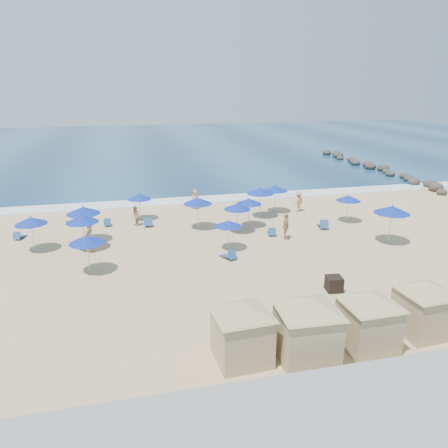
{
  "coord_description": "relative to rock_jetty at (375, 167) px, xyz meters",
  "views": [
    {
      "loc": [
        -7.06,
        -23.48,
        10.41
      ],
      "look_at": [
        -0.72,
        3.0,
        1.62
      ],
      "focal_mm": 35.0,
      "sensor_mm": 36.0,
      "label": 1
    }
  ],
  "objects": [
    {
      "name": "umbrella_1",
      "position": [
        -33.73,
        -20.24,
        1.76
      ],
      "size": [
        2.15,
        2.15,
        2.45
      ],
      "color": "#A5A8AD",
      "rests_on": "ground"
    },
    {
      "name": "umbrella_2",
      "position": [
        -33.73,
        -18.74,
        1.92
      ],
      "size": [
        2.31,
        2.31,
        2.63
      ],
      "color": "#A5A8AD",
      "rests_on": "ground"
    },
    {
      "name": "cabana_0",
      "position": [
        -26.95,
        -34.15,
        1.23
      ],
      "size": [
        4.42,
        4.42,
        2.78
      ],
      "color": "tan",
      "rests_on": "ground"
    },
    {
      "name": "umbrella_3",
      "position": [
        -33.22,
        -24.11,
        1.68
      ],
      "size": [
        2.07,
        2.07,
        2.35
      ],
      "color": "#A5A8AD",
      "rests_on": "ground"
    },
    {
      "name": "umbrella_8",
      "position": [
        -23.11,
        -19.18,
        1.61
      ],
      "size": [
        1.99,
        1.99,
        2.27
      ],
      "color": "#A5A8AD",
      "rests_on": "ground"
    },
    {
      "name": "beach_chair_1",
      "position": [
        -32.37,
        -15.3,
        -0.14
      ],
      "size": [
        0.59,
        1.21,
        0.65
      ],
      "color": "#254888",
      "rests_on": "ground"
    },
    {
      "name": "seawall",
      "position": [
        -24.01,
        -38.4,
        0.29
      ],
      "size": [
        160.0,
        6.1,
        1.22
      ],
      "color": "gray",
      "rests_on": "ground"
    },
    {
      "name": "umbrella_9",
      "position": [
        -20.29,
        -15.91,
        1.84
      ],
      "size": [
        2.23,
        2.23,
        2.54
      ],
      "color": "#A5A8AD",
      "rests_on": "ground"
    },
    {
      "name": "ground",
      "position": [
        -24.01,
        -24.9,
        -0.36
      ],
      "size": [
        160.0,
        160.0,
        0.0
      ],
      "primitive_type": "plane",
      "color": "tan",
      "rests_on": "ground"
    },
    {
      "name": "beachgoer_4",
      "position": [
        -24.99,
        -12.19,
        0.48
      ],
      "size": [
        0.76,
        0.95,
        1.69
      ],
      "primitive_type": "imported",
      "rotation": [
        0.0,
        0.0,
        5.02
      ],
      "color": "tan",
      "rests_on": "ground"
    },
    {
      "name": "trash_bin",
      "position": [
        -20.61,
        -29.5,
        0.04
      ],
      "size": [
        0.9,
        0.9,
        0.8
      ],
      "primitive_type": "cube",
      "rotation": [
        0.0,
        0.0,
        -0.13
      ],
      "color": "black",
      "rests_on": "ground"
    },
    {
      "name": "umbrella_0",
      "position": [
        -36.9,
        -19.7,
        1.7
      ],
      "size": [
        2.09,
        2.09,
        2.38
      ],
      "color": "#A5A8AD",
      "rests_on": "ground"
    },
    {
      "name": "beach_chair_0",
      "position": [
        -38.35,
        -16.98,
        -0.15
      ],
      "size": [
        0.82,
        1.23,
        0.62
      ],
      "color": "#254888",
      "rests_on": "ground"
    },
    {
      "name": "umbrella_12",
      "position": [
        -18.63,
        -14.82,
        1.72
      ],
      "size": [
        2.1,
        2.1,
        2.4
      ],
      "color": "#A5A8AD",
      "rests_on": "ground"
    },
    {
      "name": "beach_chair_2",
      "position": [
        -29.33,
        -16.1,
        -0.09
      ],
      "size": [
        0.66,
        1.42,
        0.77
      ],
      "color": "#254888",
      "rests_on": "ground"
    },
    {
      "name": "umbrella_7",
      "position": [
        -21.91,
        -18.09,
        1.64
      ],
      "size": [
        2.03,
        2.03,
        2.31
      ],
      "color": "#A5A8AD",
      "rests_on": "ground"
    },
    {
      "name": "cabana_2",
      "position": [
        -21.71,
        -34.54,
        1.2
      ],
      "size": [
        4.35,
        4.35,
        2.73
      ],
      "color": "tan",
      "rests_on": "ground"
    },
    {
      "name": "umbrella_5",
      "position": [
        -25.71,
        -17.65,
        1.8
      ],
      "size": [
        2.19,
        2.19,
        2.49
      ],
      "color": "#A5A8AD",
      "rests_on": "ground"
    },
    {
      "name": "beachgoer_2",
      "position": [
        -20.15,
        -21.33,
        0.56
      ],
      "size": [
        0.76,
        1.17,
        1.85
      ],
      "primitive_type": "imported",
      "rotation": [
        0.0,
        0.0,
        1.26
      ],
      "color": "tan",
      "rests_on": "ground"
    },
    {
      "name": "umbrella_11",
      "position": [
        -13.62,
        -23.76,
        2.02
      ],
      "size": [
        2.41,
        2.41,
        2.74
      ],
      "color": "#A5A8AD",
      "rests_on": "ground"
    },
    {
      "name": "beach_chair_3",
      "position": [
        -24.9,
        -23.98,
        -0.13
      ],
      "size": [
        0.98,
        1.33,
        0.67
      ],
      "color": "#254888",
      "rests_on": "ground"
    },
    {
      "name": "beachgoer_3",
      "position": [
        -16.6,
        -15.08,
        0.51
      ],
      "size": [
        1.3,
        1.12,
        1.74
      ],
      "primitive_type": "imported",
      "rotation": [
        0.0,
        0.0,
        3.66
      ],
      "color": "tan",
      "rests_on": "ground"
    },
    {
      "name": "rock_jetty",
      "position": [
        0.0,
        0.0,
        0.0
      ],
      "size": [
        2.56,
        26.66,
        0.96
      ],
      "color": "#2B2724",
      "rests_on": "ground"
    },
    {
      "name": "beach_chair_4",
      "position": [
        -20.83,
        -20.33,
        -0.14
      ],
      "size": [
        0.77,
        1.26,
        0.65
      ],
      "color": "#254888",
      "rests_on": "ground"
    },
    {
      "name": "cabana_1",
      "position": [
        -24.48,
        -34.7,
        1.33
      ],
      "size": [
        4.71,
        4.71,
        2.96
      ],
      "color": "tan",
      "rests_on": "ground"
    },
    {
      "name": "surf_line",
      "position": [
        -24.01,
        -9.4,
        -0.32
      ],
      "size": [
        160.0,
        2.5,
        0.08
      ],
      "primitive_type": "cube",
      "color": "white",
      "rests_on": "ground"
    },
    {
      "name": "umbrella_4",
      "position": [
        -29.8,
        -14.36,
        1.53
      ],
      "size": [
        1.92,
        1.92,
        2.18
      ],
      "color": "#A5A8AD",
      "rests_on": "ground"
    },
    {
      "name": "beach_chair_5",
      "position": [
        -16.53,
        -19.75,
        -0.1
      ],
      "size": [
        0.94,
        1.5,
        0.76
      ],
      "color": "#254888",
      "rests_on": "ground"
    },
    {
      "name": "cabana_3",
      "position": [
        -18.8,
        -34.12,
        1.18
      ],
      "size": [
        4.29,
        4.29,
        2.7
      ],
      "color": "tan",
      "rests_on": "ground"
    },
    {
      "name": "umbrella_6",
      "position": [
        -24.54,
        -22.39,
        1.43
      ],
      "size": [
        1.82,
        1.82,
        2.07
      ],
      "color": "#A5A8AD",
      "rests_on": "ground"
    },
    {
      "name": "umbrella_10",
      "position": [
        -14.03,
        -18.72,
        1.57
      ],
      "size": [
        1.95,
        1.95,
        2.22
      ],
      "color": "#A5A8AD",
      "rests_on": "ground"
    },
    {
      "name": "ocean",
      "position": [
        -24.01,
        30.1,
        -0.33
      ],
      "size": [
        160.0,
        80.0,
        0.06
      ],
      "primitive_type": "cube",
      "color": "navy",
      "rests_on": "ground"
    },
    {
      "name": "beachgoer_1",
      "position": [
        -30.25,
        -15.84,
        0.42
      ],
      "size": [
        0.74,
        0.87,
        1.56
      ],
      "primitive_type": "imported",
      "rotation": [
        0.0,
        0.0,
        4.93
      ],
      "color": "tan",
      "rests_on": "ground"
    },
    {
      "name": "beachgoer_0",
      "position": [
        -33.32,
        -20.84,
        0.58
      ],
      "size": [
        0.71,
        0.82,
        1.88
      ],
      "primitive_type": "imported",
      "rotation": [
        0.0,
        0.0,
        4.24
      ],
      "color": "tan",
      "rests_on": "ground"
    }
  ]
}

